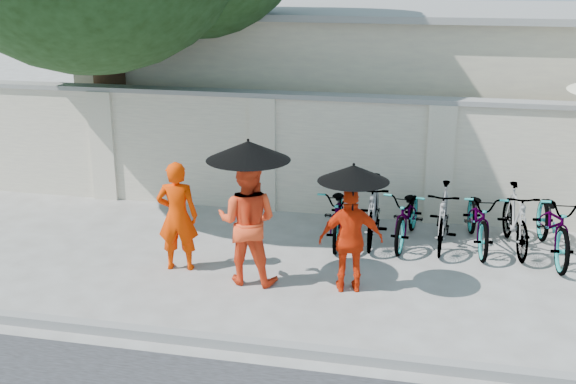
# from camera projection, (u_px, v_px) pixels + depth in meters

# --- Properties ---
(ground) EXTENTS (80.00, 80.00, 0.00)m
(ground) POSITION_uv_depth(u_px,v_px,m) (279.00, 287.00, 9.72)
(ground) COLOR #A8A7A5
(kerb) EXTENTS (40.00, 0.16, 0.12)m
(kerb) POSITION_uv_depth(u_px,v_px,m) (245.00, 344.00, 8.12)
(kerb) COLOR gray
(kerb) RESTS_ON ground
(compound_wall) EXTENTS (20.00, 0.30, 2.00)m
(compound_wall) POSITION_uv_depth(u_px,v_px,m) (380.00, 160.00, 12.19)
(compound_wall) COLOR beige
(compound_wall) RESTS_ON ground
(building_behind) EXTENTS (14.00, 6.00, 3.20)m
(building_behind) POSITION_uv_depth(u_px,v_px,m) (445.00, 90.00, 15.35)
(building_behind) COLOR beige
(building_behind) RESTS_ON ground
(monk_left) EXTENTS (0.63, 0.47, 1.57)m
(monk_left) POSITION_uv_depth(u_px,v_px,m) (177.00, 216.00, 10.08)
(monk_left) COLOR #F53600
(monk_left) RESTS_ON ground
(monk_center) EXTENTS (0.86, 0.68, 1.72)m
(monk_center) POSITION_uv_depth(u_px,v_px,m) (247.00, 222.00, 9.64)
(monk_center) COLOR #FF471D
(monk_center) RESTS_ON ground
(parasol_center) EXTENTS (1.10, 1.10, 1.02)m
(parasol_center) POSITION_uv_depth(u_px,v_px,m) (248.00, 151.00, 9.26)
(parasol_center) COLOR black
(parasol_center) RESTS_ON ground
(monk_right) EXTENTS (0.90, 0.53, 1.43)m
(monk_right) POSITION_uv_depth(u_px,v_px,m) (351.00, 240.00, 9.41)
(monk_right) COLOR red
(monk_right) RESTS_ON ground
(parasol_right) EXTENTS (0.92, 0.92, 0.94)m
(parasol_right) POSITION_uv_depth(u_px,v_px,m) (354.00, 173.00, 9.05)
(parasol_right) COLOR black
(parasol_right) RESTS_ON ground
(bike_0) EXTENTS (0.77, 1.78, 0.91)m
(bike_0) POSITION_uv_depth(u_px,v_px,m) (339.00, 213.00, 11.24)
(bike_0) COLOR #9F9F9F
(bike_0) RESTS_ON ground
(bike_1) EXTENTS (0.51, 1.70, 1.01)m
(bike_1) POSITION_uv_depth(u_px,v_px,m) (373.00, 210.00, 11.19)
(bike_1) COLOR #9F9F9F
(bike_1) RESTS_ON ground
(bike_2) EXTENTS (0.80, 1.79, 0.91)m
(bike_2) POSITION_uv_depth(u_px,v_px,m) (408.00, 215.00, 11.15)
(bike_2) COLOR #9F9F9F
(bike_2) RESTS_ON ground
(bike_3) EXTENTS (0.53, 1.63, 0.96)m
(bike_3) POSITION_uv_depth(u_px,v_px,m) (443.00, 216.00, 10.99)
(bike_3) COLOR #9F9F9F
(bike_3) RESTS_ON ground
(bike_4) EXTENTS (0.83, 1.84, 0.93)m
(bike_4) POSITION_uv_depth(u_px,v_px,m) (479.00, 218.00, 10.96)
(bike_4) COLOR #9F9F9F
(bike_4) RESTS_ON ground
(bike_5) EXTENTS (0.69, 1.69, 0.99)m
(bike_5) POSITION_uv_depth(u_px,v_px,m) (515.00, 219.00, 10.85)
(bike_5) COLOR #9F9F9F
(bike_5) RESTS_ON ground
(bike_6) EXTENTS (0.87, 2.03, 1.04)m
(bike_6) POSITION_uv_depth(u_px,v_px,m) (554.00, 223.00, 10.58)
(bike_6) COLOR #9F9F9F
(bike_6) RESTS_ON ground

